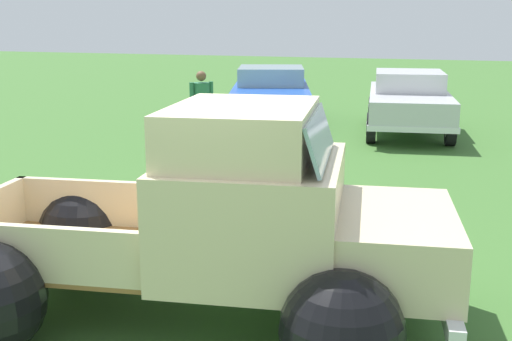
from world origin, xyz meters
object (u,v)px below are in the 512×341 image
(show_car_0, at_px, (271,93))
(spectator_0, at_px, (202,104))
(vintage_pickup_truck, at_px, (225,237))
(show_car_1, at_px, (408,99))

(show_car_0, relative_size, spectator_0, 3.06)
(vintage_pickup_truck, height_order, show_car_0, vintage_pickup_truck)
(vintage_pickup_truck, xyz_separation_m, show_car_0, (-3.06, 10.68, 0.03))
(show_car_0, bearing_deg, vintage_pickup_truck, -1.44)
(vintage_pickup_truck, relative_size, spectator_0, 3.07)
(show_car_1, bearing_deg, show_car_0, -103.38)
(vintage_pickup_truck, relative_size, show_car_0, 1.00)
(show_car_0, bearing_deg, show_car_1, 67.99)
(show_car_0, height_order, show_car_1, same)
(show_car_0, xyz_separation_m, show_car_1, (3.49, -0.28, -0.00))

